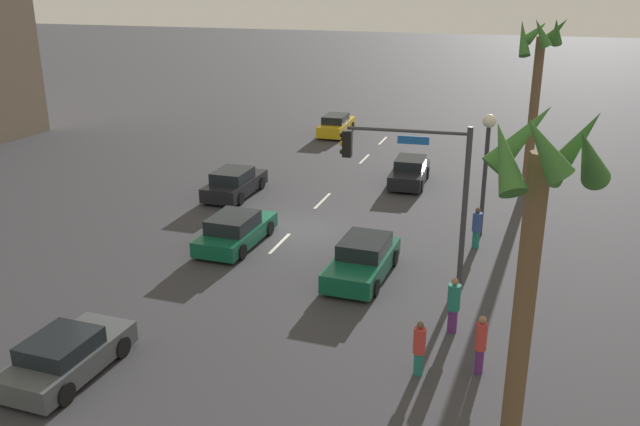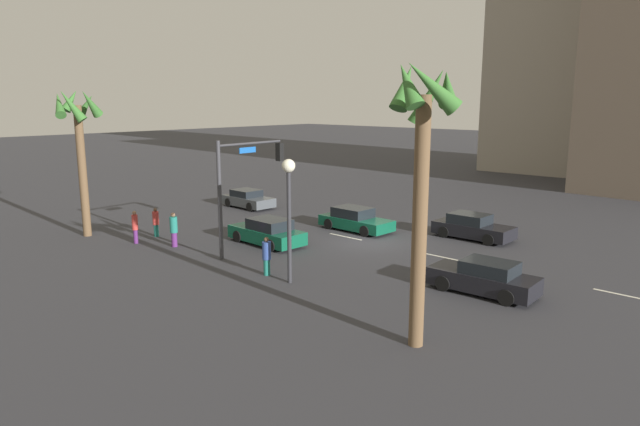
% 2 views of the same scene
% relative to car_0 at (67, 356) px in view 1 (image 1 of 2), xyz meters
% --- Properties ---
extents(ground_plane, '(220.00, 220.00, 0.00)m').
position_rel_car_0_xyz_m(ground_plane, '(-12.55, 2.12, -0.60)').
color(ground_plane, '#333338').
extents(lane_stripe_0, '(2.36, 0.14, 0.01)m').
position_rel_car_0_xyz_m(lane_stripe_0, '(-30.55, 2.12, -0.59)').
color(lane_stripe_0, silver).
rests_on(lane_stripe_0, ground_plane).
extents(lane_stripe_1, '(2.28, 0.14, 0.01)m').
position_rel_car_0_xyz_m(lane_stripe_1, '(-25.45, 2.12, -0.59)').
color(lane_stripe_1, silver).
rests_on(lane_stripe_1, ground_plane).
extents(lane_stripe_2, '(2.54, 0.14, 0.01)m').
position_rel_car_0_xyz_m(lane_stripe_2, '(-16.94, 2.12, -0.59)').
color(lane_stripe_2, silver).
rests_on(lane_stripe_2, ground_plane).
extents(lane_stripe_3, '(2.34, 0.14, 0.01)m').
position_rel_car_0_xyz_m(lane_stripe_3, '(-10.98, 2.12, -0.59)').
color(lane_stripe_3, silver).
rests_on(lane_stripe_3, ground_plane).
extents(car_0, '(4.07, 2.03, 1.27)m').
position_rel_car_0_xyz_m(car_0, '(0.00, 0.00, 0.00)').
color(car_0, '#474C51').
rests_on(car_0, ground_plane).
extents(car_1, '(4.36, 1.95, 1.39)m').
position_rel_car_0_xyz_m(car_1, '(-16.44, -2.40, 0.05)').
color(car_1, black).
rests_on(car_1, ground_plane).
extents(car_2, '(4.65, 1.92, 1.42)m').
position_rel_car_0_xyz_m(car_2, '(-31.47, -1.45, 0.06)').
color(car_2, gold).
rests_on(car_2, ground_plane).
extents(car_3, '(4.55, 2.07, 1.41)m').
position_rel_car_0_xyz_m(car_3, '(-8.93, 6.21, 0.05)').
color(car_3, '#0F5138').
rests_on(car_3, ground_plane).
extents(car_4, '(4.35, 1.96, 1.37)m').
position_rel_car_0_xyz_m(car_4, '(-21.22, 5.67, 0.04)').
color(car_4, black).
rests_on(car_4, ground_plane).
extents(car_5, '(4.53, 2.04, 1.36)m').
position_rel_car_0_xyz_m(car_5, '(-10.31, 0.44, 0.03)').
color(car_5, '#0F5138').
rests_on(car_5, ground_plane).
extents(traffic_signal, '(0.55, 4.61, 5.76)m').
position_rel_car_0_xyz_m(traffic_signal, '(-9.38, 8.14, 3.31)').
color(traffic_signal, '#38383D').
rests_on(traffic_signal, ground_plane).
extents(streetlamp, '(0.56, 0.56, 5.27)m').
position_rel_car_0_xyz_m(streetlamp, '(-14.53, 10.01, 3.17)').
color(streetlamp, '#2D2D33').
rests_on(streetlamp, ground_plane).
extents(pedestrian_0, '(0.45, 0.45, 1.73)m').
position_rel_car_0_xyz_m(pedestrian_0, '(-13.03, 9.96, 0.31)').
color(pedestrian_0, '#1E7266').
rests_on(pedestrian_0, ground_plane).
extents(pedestrian_1, '(0.43, 0.43, 1.83)m').
position_rel_car_0_xyz_m(pedestrian_1, '(-5.73, 9.93, 0.36)').
color(pedestrian_1, '#59266B').
rests_on(pedestrian_1, ground_plane).
extents(pedestrian_2, '(0.41, 0.41, 1.79)m').
position_rel_car_0_xyz_m(pedestrian_2, '(-3.58, 10.94, 0.36)').
color(pedestrian_2, '#59266B').
rests_on(pedestrian_2, ground_plane).
extents(pedestrian_3, '(0.49, 0.49, 1.65)m').
position_rel_car_0_xyz_m(pedestrian_3, '(-3.00, 9.33, 0.27)').
color(pedestrian_3, '#1E7266').
rests_on(pedestrian_3, ground_plane).
extents(palm_tree_0, '(2.49, 2.78, 8.84)m').
position_rel_car_0_xyz_m(palm_tree_0, '(-21.96, 11.69, 5.68)').
color(palm_tree_0, brown).
rests_on(palm_tree_0, ground_plane).
extents(palm_tree_1, '(2.61, 2.63, 8.28)m').
position_rel_car_0_xyz_m(palm_tree_1, '(-0.01, 12.00, 5.42)').
color(palm_tree_1, brown).
rests_on(palm_tree_1, ground_plane).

